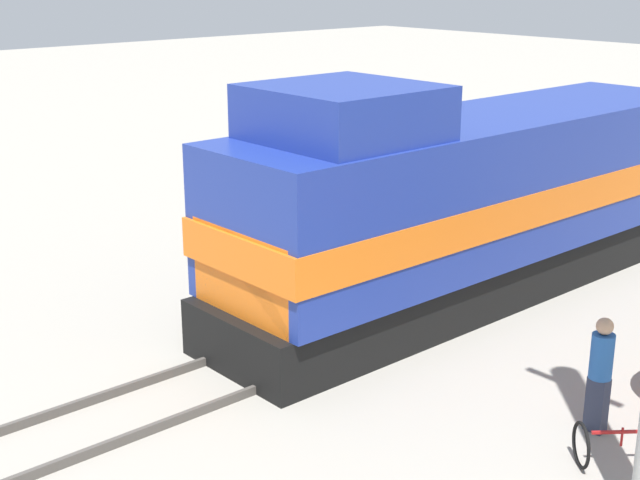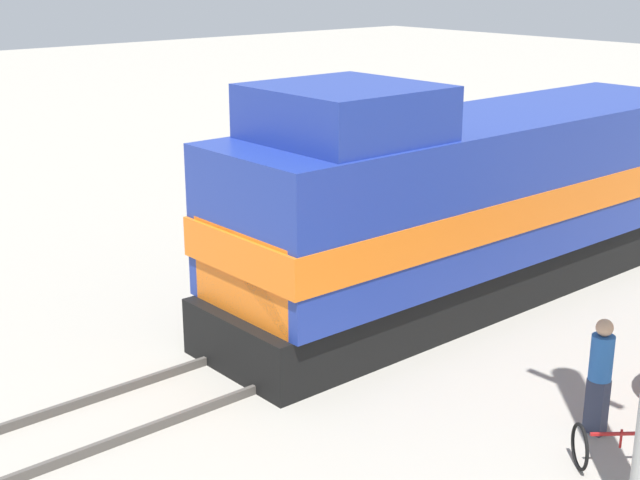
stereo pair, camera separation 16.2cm
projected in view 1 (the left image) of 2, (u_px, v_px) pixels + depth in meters
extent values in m
plane|color=gray|center=(406.00, 315.00, 17.82)|extent=(120.00, 120.00, 0.00)
cube|color=#4C4742|center=(381.00, 301.00, 18.32)|extent=(0.08, 28.82, 0.15)
cube|color=#4C4742|center=(434.00, 322.00, 17.29)|extent=(0.08, 28.82, 0.15)
cube|color=black|center=(476.00, 267.00, 19.02)|extent=(2.82, 13.01, 1.03)
cube|color=navy|center=(481.00, 181.00, 18.45)|extent=(3.06, 12.49, 2.75)
cube|color=orange|center=(480.00, 194.00, 18.54)|extent=(3.10, 12.62, 0.70)
cube|color=orange|center=(281.00, 264.00, 15.28)|extent=(2.60, 1.82, 1.51)
cube|color=navy|center=(344.00, 112.00, 15.44)|extent=(2.88, 2.86, 0.95)
cube|color=#2D3347|center=(597.00, 404.00, 13.29)|extent=(0.30, 0.20, 0.88)
cylinder|color=#2659A5|center=(602.00, 356.00, 13.06)|extent=(0.34, 0.34, 0.69)
sphere|color=tan|center=(605.00, 326.00, 12.92)|extent=(0.26, 0.26, 0.26)
torus|color=black|center=(581.00, 445.00, 12.37)|extent=(0.55, 0.45, 0.67)
cylinder|color=#A51919|center=(622.00, 437.00, 12.37)|extent=(0.04, 0.04, 0.28)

